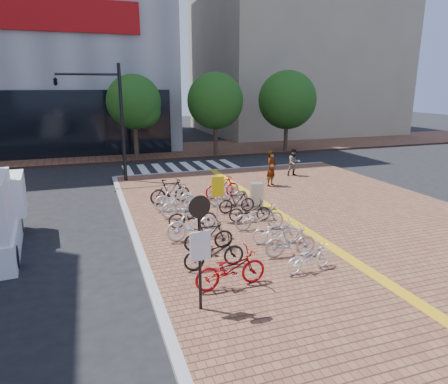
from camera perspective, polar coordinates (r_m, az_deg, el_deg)
name	(u,v)px	position (r m, az deg, el deg)	size (l,w,h in m)	color
ground	(260,245)	(13.82, 5.24, -7.60)	(120.00, 120.00, 0.00)	black
tactile_strip	(420,304)	(11.11, 26.26, -14.21)	(0.40, 34.00, 0.01)	gold
kerb_west	(178,361)	(8.52, -6.66, -22.84)	(0.25, 34.00, 0.15)	gray
kerb_north	(227,170)	(25.57, 0.43, 3.18)	(14.00, 0.25, 0.15)	gray
far_sidewalk	(156,151)	(33.45, -9.63, 5.76)	(70.00, 8.00, 0.15)	brown
building_beige	(292,53)	(49.59, 9.68, 19.02)	(20.00, 18.00, 18.00)	gray
crosswalk	(182,168)	(26.79, -6.06, 3.48)	(7.50, 4.00, 0.01)	silver
street_trees	(229,102)	(30.88, 0.67, 12.73)	(16.20, 4.60, 6.35)	#38281E
bike_0	(231,269)	(10.59, 0.95, -10.89)	(0.68, 1.96, 1.03)	#A80C11
bike_1	(214,252)	(11.65, -1.43, -8.60)	(0.63, 1.82, 0.96)	black
bike_2	(209,236)	(12.84, -2.21, -6.27)	(0.46, 1.63, 0.98)	black
bike_3	(193,223)	(13.76, -4.49, -4.44)	(0.54, 1.93, 1.16)	white
bike_4	(193,216)	(14.83, -4.51, -3.44)	(0.62, 1.79, 0.94)	black
bike_5	(182,205)	(16.05, -6.08, -1.89)	(0.48, 1.70, 1.02)	silver
bike_6	(175,198)	(17.04, -7.04, -0.82)	(0.51, 1.80, 1.08)	silver
bike_7	(170,191)	(18.02, -7.70, 0.12)	(0.53, 1.89, 1.13)	black
bike_8	(309,257)	(11.73, 12.06, -9.10)	(0.55, 1.59, 0.84)	white
bike_9	(291,241)	(12.54, 9.49, -6.95)	(0.47, 1.66, 1.00)	#A5A5A9
bike_10	(276,231)	(13.50, 7.48, -5.59)	(0.57, 1.63, 0.85)	silver
bike_11	(259,217)	(14.70, 5.08, -3.52)	(0.65, 1.87, 0.98)	#A6A6AA
bike_12	(250,210)	(15.58, 3.70, -2.65)	(0.58, 1.66, 0.87)	black
bike_13	(237,202)	(16.58, 1.85, -1.41)	(0.44, 1.56, 0.94)	black
bike_14	(228,194)	(17.45, 0.62, -0.35)	(0.50, 1.78, 1.07)	#A4A4A9
bike_15	(222,187)	(18.76, -0.23, 0.73)	(0.50, 1.77, 1.06)	#B20C16
pedestrian_a	(271,168)	(21.14, 6.78, 3.35)	(0.68, 0.45, 1.86)	gray
pedestrian_b	(294,162)	(23.77, 9.95, 4.17)	(0.77, 0.60, 1.58)	#4A4C5E
utility_box	(257,196)	(17.20, 4.69, -0.54)	(0.51, 0.37, 1.12)	#AEAFB3
yellow_sign	(218,191)	(15.26, -0.93, 0.19)	(0.49, 0.13, 1.80)	#B7B7BC
notice_sign	(200,239)	(9.08, -3.47, -6.79)	(0.52, 0.16, 2.81)	black
traffic_light_pole	(92,101)	(22.47, -18.30, 12.18)	(3.38, 1.30, 6.29)	black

